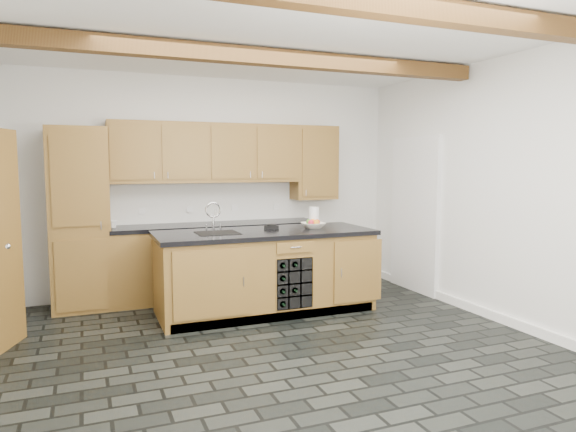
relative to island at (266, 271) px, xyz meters
The scene contains 10 objects.
ground 1.40m from the island, 103.41° to the right, with size 5.00×5.00×0.00m, color black.
room_shell 1.36m from the island, 117.44° to the right, with size 5.01×5.00×5.00m.
back_cabinetry 1.28m from the island, 125.60° to the left, with size 3.65×0.62×2.20m.
island is the anchor object (origin of this frame).
faucet 0.75m from the island, behind, with size 0.45×0.40×0.34m.
kitchen_scale 0.53m from the island, 51.10° to the left, with size 0.19×0.14×0.05m.
fruit_bowl 0.78m from the island, ahead, with size 0.28×0.28×0.07m, color silver.
fruit_cluster 0.80m from the island, ahead, with size 0.16×0.17×0.07m.
paper_towel 0.89m from the island, 10.55° to the left, with size 0.12×0.12×0.24m, color white.
mug 1.91m from the island, 149.95° to the left, with size 0.10×0.10×0.09m, color white.
Camera 1 is at (-1.59, -4.16, 1.68)m, focal length 32.00 mm.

